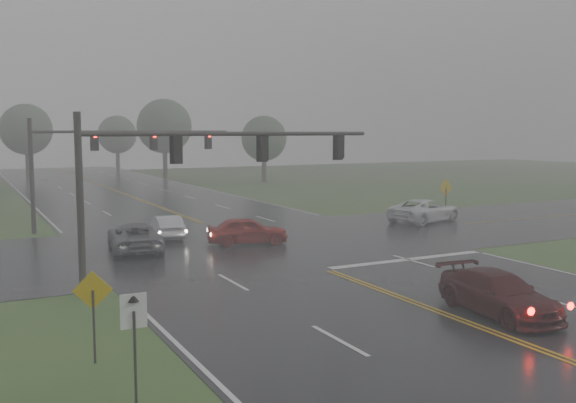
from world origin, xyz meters
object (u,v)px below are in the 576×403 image
sedan_silver (167,238)px  signal_gantry_far (98,152)px  car_grey (135,252)px  sedan_red (247,244)px  signal_gantry_near (181,166)px  sedan_maroon (498,315)px  pickup_white (425,222)px

sedan_silver → signal_gantry_far: signal_gantry_far is taller
car_grey → signal_gantry_far: (-0.06, 8.29, 4.75)m
sedan_red → signal_gantry_near: signal_gantry_near is taller
sedan_maroon → sedan_red: (-2.03, 15.82, 0.00)m
pickup_white → sedan_silver: bearing=69.4°
sedan_maroon → sedan_silver: 20.33m
sedan_red → signal_gantry_far: (-5.90, 8.99, 4.75)m
sedan_silver → signal_gantry_far: (-2.66, 5.18, 4.75)m
pickup_white → signal_gantry_far: (-19.66, 6.77, 4.75)m
sedan_red → sedan_silver: 5.00m
sedan_red → signal_gantry_far: bearing=47.5°
sedan_silver → signal_gantry_far: bearing=-56.0°
signal_gantry_far → car_grey: bearing=-89.6°
sedan_red → pickup_white: (13.76, 2.22, 0.00)m
sedan_maroon → car_grey: car_grey is taller
sedan_red → signal_gantry_far: 11.76m
sedan_maroon → pickup_white: pickup_white is taller
sedan_silver → signal_gantry_far: 7.51m
sedan_maroon → car_grey: 18.30m
sedan_silver → car_grey: car_grey is taller
sedan_maroon → car_grey: size_ratio=0.93×
car_grey → pickup_white: pickup_white is taller
car_grey → signal_gantry_far: bearing=-81.6°
sedan_red → car_grey: size_ratio=0.83×
pickup_white → car_grey: bearing=79.2°
signal_gantry_far → sedan_red: bearing=-56.7°
sedan_red → sedan_silver: sedan_red is taller
sedan_silver → pickup_white: pickup_white is taller
sedan_maroon → signal_gantry_far: signal_gantry_far is taller
signal_gantry_near → sedan_silver: bearing=76.4°
sedan_red → signal_gantry_far: signal_gantry_far is taller
sedan_maroon → sedan_silver: bearing=110.3°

